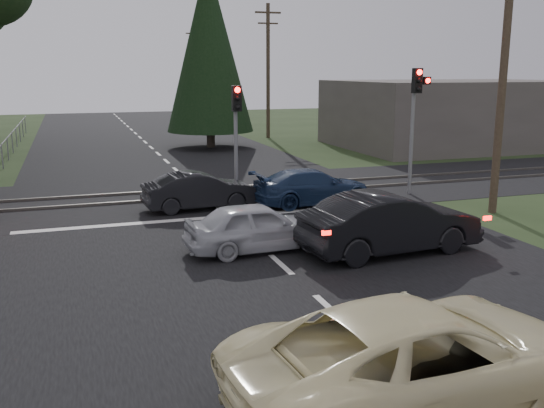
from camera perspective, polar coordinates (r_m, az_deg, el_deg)
name	(u,v)px	position (r m, az deg, el deg)	size (l,w,h in m)	color
ground	(331,310)	(12.19, 5.58, -9.89)	(120.00, 120.00, 0.00)	#223317
road	(215,205)	(21.30, -5.39, -0.10)	(14.00, 100.00, 0.01)	black
rail_corridor	(203,194)	(23.21, -6.51, 0.93)	(120.00, 8.00, 0.01)	black
stop_line	(228,216)	(19.60, -4.18, -1.16)	(13.00, 0.35, 0.00)	silver
rail_near	(208,197)	(22.44, -6.09, 0.65)	(120.00, 0.12, 0.10)	#59544C
rail_far	(199,189)	(23.97, -6.92, 1.39)	(120.00, 0.12, 0.10)	#59544C
traffic_signal_right	(416,106)	(23.25, 13.41, 8.92)	(0.68, 0.48, 4.70)	slate
traffic_signal_center	(236,122)	(21.77, -3.36, 7.67)	(0.32, 0.48, 4.10)	slate
utility_pole_near	(504,67)	(20.92, 20.98, 11.96)	(1.80, 0.26, 9.00)	#4C3D2D
utility_pole_mid	(268,69)	(42.36, -0.37, 12.63)	(1.80, 0.26, 9.00)	#4C3D2D
utility_pole_far	(195,69)	(66.58, -7.23, 12.48)	(1.80, 0.26, 9.00)	#4C3D2D
conifer_tree	(209,47)	(37.20, -5.97, 14.53)	(5.20, 5.20, 11.00)	#473D33
fence_left	(6,164)	(33.24, -23.74, 3.43)	(0.10, 36.00, 1.20)	slate
building_right	(454,114)	(39.51, 16.75, 8.16)	(14.00, 10.00, 4.00)	#59514C
cream_coupe	(422,358)	(8.80, 13.96, -13.88)	(2.56, 5.55, 1.54)	beige
dark_hatchback	(390,223)	(15.83, 11.05, -1.81)	(1.65, 4.74, 1.56)	black
silver_car	(257,227)	(15.75, -1.40, -2.17)	(1.52, 3.77, 1.29)	#ADAFB5
blue_sedan	(312,187)	(21.29, 3.81, 1.62)	(1.74, 4.27, 1.24)	#192A4B
dark_car_far	(200,191)	(20.64, -6.81, 1.24)	(1.33, 3.82, 1.26)	black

